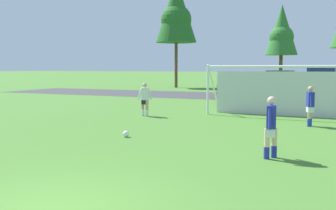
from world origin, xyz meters
name	(u,v)px	position (x,y,z in m)	size (l,w,h in m)	color
ground_plane	(247,114)	(0.00, 15.00, 0.00)	(400.00, 400.00, 0.00)	#477A2D
parking_lot_strip	(280,98)	(0.00, 26.88, 0.00)	(52.00, 8.40, 0.01)	#3D3D3F
soccer_ball	(126,134)	(-2.29, 6.51, 0.11)	(0.22, 0.22, 0.22)	white
soccer_goal	(284,90)	(1.89, 14.65, 1.29)	(7.46, 2.09, 2.57)	white
player_midfield_center	(271,127)	(2.78, 5.35, 0.82)	(0.30, 0.75, 1.64)	beige
player_defender_far	(145,99)	(-4.39, 11.98, 0.82)	(0.71, 0.40, 1.64)	tan
player_winger_left	(310,106)	(3.31, 11.74, 0.82)	(0.35, 0.74, 1.64)	tan
parked_car_slot_far_left	(237,86)	(-3.30, 26.03, 0.88)	(2.25, 4.31, 1.72)	maroon
parked_car_slot_left	(280,83)	(-0.06, 27.35, 1.11)	(2.27, 4.67, 2.16)	#194C2D
parked_car_slot_center_left	(322,82)	(3.15, 25.76, 1.34)	(2.28, 4.84, 2.52)	navy
tree_left_edge	(176,12)	(-13.66, 37.95, 8.87)	(4.84, 4.84, 12.89)	brown
tree_mid_left	(282,32)	(-1.39, 37.04, 6.10)	(3.33, 3.33, 8.88)	brown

